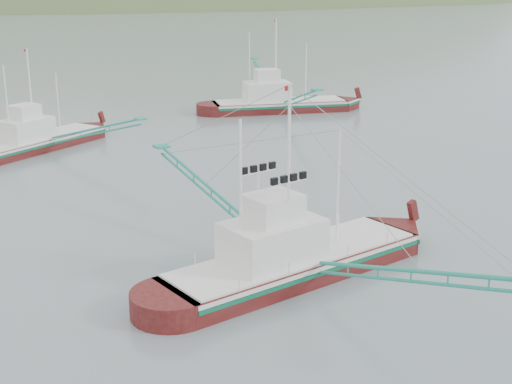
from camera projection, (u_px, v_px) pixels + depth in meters
ground at (317, 274)px, 38.89m from camera, size 1200.00×1200.00×0.00m
main_boat at (291, 249)px, 38.11m from camera, size 15.58×27.83×11.27m
bg_boat_right at (279, 92)px, 84.73m from camera, size 16.37×27.72×11.67m
bg_boat_far at (37, 128)px, 66.29m from camera, size 14.19×23.67×10.12m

